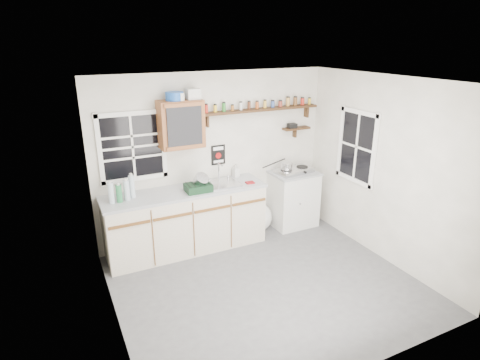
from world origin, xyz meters
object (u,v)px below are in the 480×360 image
Objects in this scene: right_cabinet at (293,198)px; spice_shelf at (262,109)px; dish_rack at (199,185)px; upper_cabinet at (181,124)px; main_cabinet at (187,220)px; hotplate at (294,170)px.

right_cabinet is 1.57m from spice_shelf.
right_cabinet is 1.76m from dish_rack.
right_cabinet is 2.26m from upper_cabinet.
upper_cabinet is (0.03, 0.14, 1.36)m from main_cabinet.
spice_shelf is at bearing 9.12° from main_cabinet.
right_cabinet is at bearing -20.20° from spice_shelf.
dish_rack is at bearing -33.97° from main_cabinet.
spice_shelf is 5.34× the size of dish_rack.
upper_cabinet reaches higher than dish_rack.
upper_cabinet is at bearing 118.28° from dish_rack.
spice_shelf reaches higher than dish_rack.
main_cabinet is 3.67× the size of hotplate.
right_cabinet is at bearing 5.63° from dish_rack.
spice_shelf is 3.04× the size of hotplate.
hotplate is at bearing -129.25° from right_cabinet.
dish_rack is at bearing 177.09° from hotplate.
dish_rack is (0.17, -0.11, 0.54)m from main_cabinet.
upper_cabinet is at bearing -176.94° from spice_shelf.
upper_cabinet is 0.87m from dish_rack.
hotplate is at bearing 0.17° from main_cabinet.
main_cabinet is at bearing 146.89° from dish_rack.
upper_cabinet reaches higher than spice_shelf.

